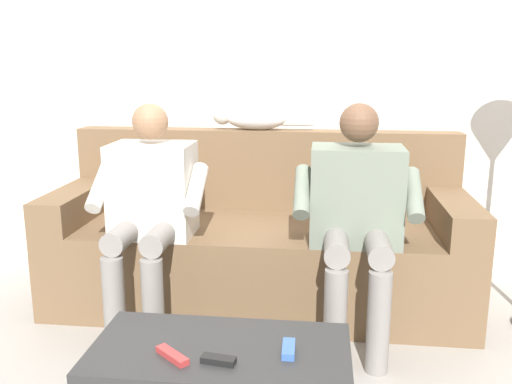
{
  "coord_description": "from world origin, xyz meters",
  "views": [
    {
      "loc": [
        -0.33,
        2.78,
        1.29
      ],
      "look_at": [
        0.0,
        0.03,
        0.65
      ],
      "focal_mm": 39.31,
      "sensor_mm": 36.0,
      "label": 1
    }
  ],
  "objects_px": {
    "remote_blue": "(289,349)",
    "remote_red": "(172,355)",
    "person_left_seated": "(356,208)",
    "cat_on_backrest": "(251,118)",
    "couch": "(259,245)",
    "remote_black": "(218,360)",
    "person_right_seated": "(150,202)"
  },
  "relations": [
    {
      "from": "person_left_seated",
      "to": "remote_black",
      "type": "relative_size",
      "value": 9.83
    },
    {
      "from": "couch",
      "to": "person_left_seated",
      "type": "height_order",
      "value": "person_left_seated"
    },
    {
      "from": "person_left_seated",
      "to": "couch",
      "type": "bearing_deg",
      "value": -37.78
    },
    {
      "from": "person_left_seated",
      "to": "cat_on_backrest",
      "type": "height_order",
      "value": "person_left_seated"
    },
    {
      "from": "person_left_seated",
      "to": "person_right_seated",
      "type": "relative_size",
      "value": 1.01
    },
    {
      "from": "couch",
      "to": "person_left_seated",
      "type": "bearing_deg",
      "value": 142.22
    },
    {
      "from": "person_right_seated",
      "to": "remote_black",
      "type": "height_order",
      "value": "person_right_seated"
    },
    {
      "from": "person_right_seated",
      "to": "remote_black",
      "type": "relative_size",
      "value": 9.74
    },
    {
      "from": "remote_blue",
      "to": "remote_red",
      "type": "height_order",
      "value": "remote_blue"
    },
    {
      "from": "cat_on_backrest",
      "to": "remote_red",
      "type": "relative_size",
      "value": 4.01
    },
    {
      "from": "couch",
      "to": "remote_red",
      "type": "bearing_deg",
      "value": 83.66
    },
    {
      "from": "cat_on_backrest",
      "to": "couch",
      "type": "bearing_deg",
      "value": 106.19
    },
    {
      "from": "cat_on_backrest",
      "to": "remote_red",
      "type": "bearing_deg",
      "value": 87.71
    },
    {
      "from": "couch",
      "to": "remote_black",
      "type": "bearing_deg",
      "value": 90.59
    },
    {
      "from": "person_right_seated",
      "to": "remote_red",
      "type": "distance_m",
      "value": 1.02
    },
    {
      "from": "cat_on_backrest",
      "to": "remote_black",
      "type": "distance_m",
      "value": 1.69
    },
    {
      "from": "couch",
      "to": "remote_blue",
      "type": "distance_m",
      "value": 1.22
    },
    {
      "from": "remote_red",
      "to": "remote_black",
      "type": "height_order",
      "value": "same"
    },
    {
      "from": "couch",
      "to": "remote_black",
      "type": "xyz_separation_m",
      "value": [
        -0.01,
        1.29,
        0.04
      ]
    },
    {
      "from": "couch",
      "to": "cat_on_backrest",
      "type": "xyz_separation_m",
      "value": [
        0.08,
        -0.28,
        0.67
      ]
    },
    {
      "from": "remote_blue",
      "to": "remote_black",
      "type": "xyz_separation_m",
      "value": [
        0.22,
        0.09,
        -0.0
      ]
    },
    {
      "from": "remote_red",
      "to": "remote_black",
      "type": "xyz_separation_m",
      "value": [
        -0.16,
        0.01,
        0.0
      ]
    },
    {
      "from": "cat_on_backrest",
      "to": "remote_black",
      "type": "relative_size",
      "value": 5.13
    },
    {
      "from": "cat_on_backrest",
      "to": "remote_blue",
      "type": "bearing_deg",
      "value": 102.04
    },
    {
      "from": "cat_on_backrest",
      "to": "remote_blue",
      "type": "distance_m",
      "value": 1.63
    },
    {
      "from": "remote_black",
      "to": "person_right_seated",
      "type": "bearing_deg",
      "value": 127.38
    },
    {
      "from": "person_right_seated",
      "to": "remote_red",
      "type": "relative_size",
      "value": 7.63
    },
    {
      "from": "person_left_seated",
      "to": "cat_on_backrest",
      "type": "relative_size",
      "value": 1.92
    },
    {
      "from": "cat_on_backrest",
      "to": "remote_blue",
      "type": "relative_size",
      "value": 4.97
    },
    {
      "from": "person_right_seated",
      "to": "cat_on_backrest",
      "type": "relative_size",
      "value": 1.9
    },
    {
      "from": "cat_on_backrest",
      "to": "remote_black",
      "type": "height_order",
      "value": "cat_on_backrest"
    },
    {
      "from": "remote_black",
      "to": "cat_on_backrest",
      "type": "bearing_deg",
      "value": 102.13
    }
  ]
}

